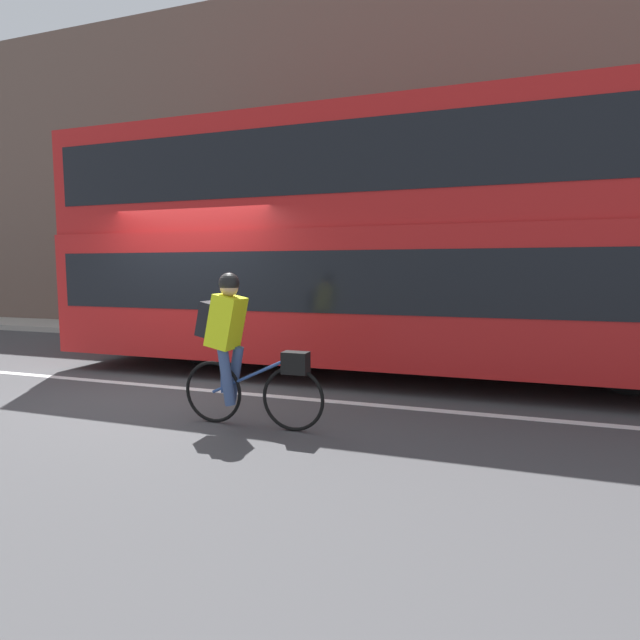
{
  "coord_description": "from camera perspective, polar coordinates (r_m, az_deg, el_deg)",
  "views": [
    {
      "loc": [
        4.08,
        -5.81,
        1.63
      ],
      "look_at": [
        2.12,
        0.04,
        1.0
      ],
      "focal_mm": 28.0,
      "sensor_mm": 36.0,
      "label": 1
    }
  ],
  "objects": [
    {
      "name": "ground_plane",
      "position": [
        7.28,
        -16.24,
        -7.34
      ],
      "size": [
        80.0,
        80.0,
        0.0
      ],
      "primitive_type": "plane",
      "color": "#424244"
    },
    {
      "name": "road_center_line",
      "position": [
        7.25,
        -16.45,
        -7.38
      ],
      "size": [
        50.0,
        0.14,
        0.01
      ],
      "primitive_type": "cube",
      "color": "silver",
      "rests_on": "ground_plane"
    },
    {
      "name": "sidewalk_curb",
      "position": [
        11.63,
        -2.16,
        -1.91
      ],
      "size": [
        60.0,
        1.71,
        0.14
      ],
      "color": "#A8A399",
      "rests_on": "ground_plane"
    },
    {
      "name": "building_facade",
      "position": [
        12.73,
        -0.56,
        17.31
      ],
      "size": [
        60.0,
        0.3,
        8.34
      ],
      "color": "brown",
      "rests_on": "ground_plane"
    },
    {
      "name": "bus",
      "position": [
        7.58,
        8.04,
        9.34
      ],
      "size": [
        10.28,
        2.42,
        3.79
      ],
      "color": "black",
      "rests_on": "ground_plane"
    },
    {
      "name": "cyclist_on_bike",
      "position": [
        5.23,
        -9.52,
        -2.7
      ],
      "size": [
        1.58,
        0.32,
        1.59
      ],
      "color": "black",
      "rests_on": "ground_plane"
    },
    {
      "name": "trash_bin",
      "position": [
        11.13,
        3.37,
        0.39
      ],
      "size": [
        0.52,
        0.52,
        0.89
      ],
      "color": "#262628",
      "rests_on": "sidewalk_curb"
    },
    {
      "name": "street_sign_post",
      "position": [
        10.73,
        23.49,
        4.31
      ],
      "size": [
        0.36,
        0.09,
        2.32
      ],
      "color": "#59595B",
      "rests_on": "sidewalk_curb"
    }
  ]
}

